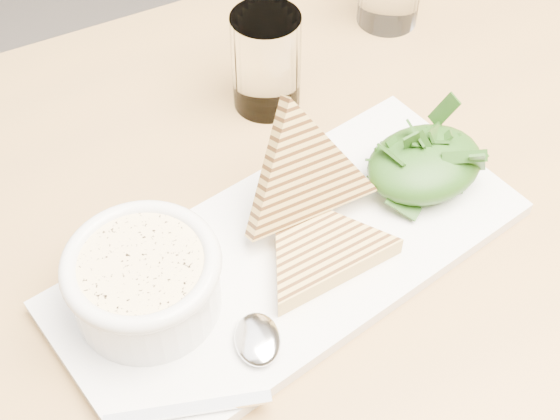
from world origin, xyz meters
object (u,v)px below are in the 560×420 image
table_top (330,266)px  platter (291,256)px  soup_bowl (146,286)px  glass_near (266,61)px

table_top → platter: size_ratio=2.98×
table_top → soup_bowl: size_ratio=10.38×
platter → soup_bowl: 0.13m
table_top → soup_bowl: 0.18m
table_top → glass_near: bearing=76.5°
soup_bowl → glass_near: size_ratio=1.12×
table_top → glass_near: glass_near is taller
table_top → platter: (-0.04, 0.01, 0.03)m
soup_bowl → platter: bearing=-5.5°
glass_near → platter: bearing=-113.6°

